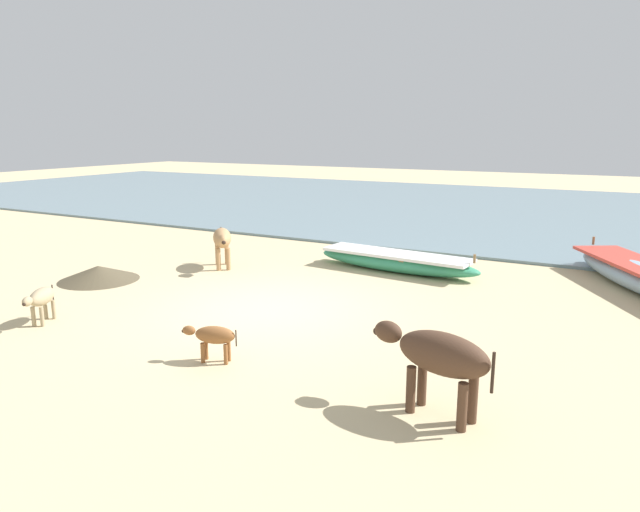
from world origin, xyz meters
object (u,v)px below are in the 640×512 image
fishing_boat_2 (396,261)px  cow_second_adult_tan (222,240)px  cow_adult_dark (439,356)px  calf_far_brown (213,336)px  calf_near_dun (41,298)px

fishing_boat_2 → cow_second_adult_tan: 4.31m
cow_adult_dark → calf_far_brown: size_ratio=1.94×
calf_near_dun → cow_second_adult_tan: bearing=151.6°
fishing_boat_2 → calf_far_brown: 6.53m
fishing_boat_2 → calf_far_brown: (-0.36, -6.52, 0.15)m
fishing_boat_2 → cow_second_adult_tan: bearing=-150.9°
calf_near_dun → cow_adult_dark: bearing=64.5°
fishing_boat_2 → calf_near_dun: (-4.12, -6.60, 0.21)m
calf_near_dun → cow_second_adult_tan: cow_second_adult_tan is taller
cow_adult_dark → calf_near_dun: (-7.15, -0.05, -0.30)m
cow_second_adult_tan → fishing_boat_2: bearing=73.2°
calf_far_brown → fishing_boat_2: bearing=-111.1°
fishing_boat_2 → cow_second_adult_tan: (-3.92, -1.72, 0.46)m
fishing_boat_2 → cow_adult_dark: cow_adult_dark is taller
fishing_boat_2 → cow_adult_dark: 7.22m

